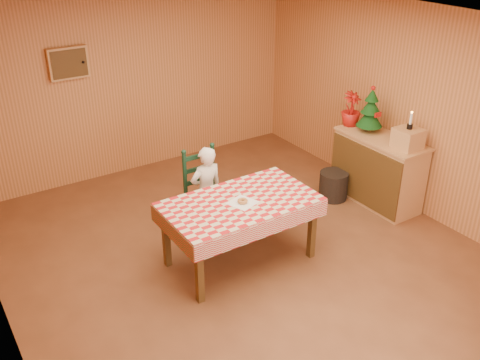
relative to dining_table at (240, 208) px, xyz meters
The scene contains 13 objects.
ground 0.70m from the dining_table, 48.57° to the right, with size 6.00×6.00×0.00m, color brown.
cabin_walls 1.22m from the dining_table, 80.82° to the left, with size 5.10×6.05×2.65m.
dining_table is the anchor object (origin of this frame).
ladder_chair 0.81m from the dining_table, 90.00° to the left, with size 0.44×0.40×1.08m.
seated_child 0.74m from the dining_table, 90.00° to the left, with size 0.41×0.27×1.12m, color silver.
napkin 0.10m from the dining_table, 90.00° to the right, with size 0.26×0.26×0.00m, color white.
donut 0.12m from the dining_table, 90.00° to the right, with size 0.11×0.11×0.04m, color #B77941.
shelf_unit 2.30m from the dining_table, ahead, with size 0.54×1.24×0.93m.
crate 2.33m from the dining_table, ahead, with size 0.30×0.30×0.25m, color tan.
christmas_tree 2.38m from the dining_table, 10.20° to the left, with size 0.34×0.34×0.62m.
flower_arrangement 2.40m from the dining_table, 17.64° to the left, with size 0.26×0.26×0.46m, color #A7150F.
candle_set 2.37m from the dining_table, ahead, with size 0.07×0.07×0.22m.
storage_bin 2.00m from the dining_table, 15.91° to the left, with size 0.39×0.39×0.39m, color black.
Camera 1 is at (-2.79, -4.09, 3.56)m, focal length 40.00 mm.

